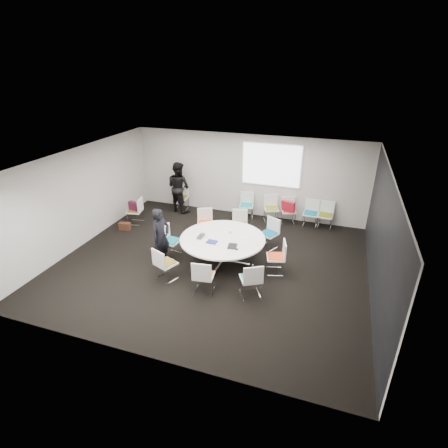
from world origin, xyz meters
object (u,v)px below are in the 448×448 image
(conference_table, at_px, (223,244))
(chair_ring_h, at_px, (251,285))
(person_main, at_px, (161,238))
(maroon_bag, at_px, (134,206))
(chair_ring_a, at_px, (276,263))
(chair_back_b, at_px, (271,213))
(chair_ring_c, at_px, (239,230))
(chair_back_c, at_px, (288,215))
(chair_ring_d, at_px, (205,229))
(chair_back_a, at_px, (246,210))
(person_back, at_px, (179,187))
(chair_back_e, at_px, (325,220))
(brown_bag, at_px, (125,226))
(chair_ring_g, at_px, (204,282))
(chair_person_back, at_px, (181,202))
(chair_back_d, at_px, (310,218))
(chair_ring_f, at_px, (166,270))
(cup, at_px, (230,232))
(laptop, at_px, (203,237))
(chair_spare_left, at_px, (136,216))
(chair_ring_b, at_px, (269,239))
(chair_ring_e, at_px, (171,246))

(conference_table, height_order, chair_ring_h, chair_ring_h)
(person_main, relative_size, maroon_bag, 3.97)
(chair_ring_a, height_order, chair_back_b, same)
(chair_ring_c, height_order, chair_back_c, same)
(chair_ring_d, distance_m, chair_back_a, 1.98)
(conference_table, distance_m, person_back, 3.90)
(chair_back_e, bearing_deg, chair_ring_a, 76.62)
(person_main, relative_size, brown_bag, 4.42)
(chair_ring_g, distance_m, person_back, 5.08)
(person_main, xyz_separation_m, maroon_bag, (-2.07, 2.03, -0.17))
(chair_ring_c, relative_size, chair_ring_h, 1.00)
(chair_back_b, height_order, chair_person_back, same)
(chair_back_b, relative_size, person_back, 0.49)
(chair_ring_h, height_order, maroon_bag, chair_ring_h)
(chair_ring_h, relative_size, chair_back_a, 1.00)
(chair_back_b, xyz_separation_m, brown_bag, (-4.32, -2.17, -0.16))
(conference_table, distance_m, chair_back_d, 3.65)
(conference_table, distance_m, chair_back_b, 3.14)
(chair_ring_f, bearing_deg, chair_ring_g, 12.48)
(maroon_bag, bearing_deg, chair_back_b, 21.01)
(chair_ring_g, xyz_separation_m, chair_person_back, (-2.64, 4.46, 0.00))
(chair_back_d, distance_m, person_back, 4.65)
(chair_back_a, bearing_deg, cup, 85.21)
(chair_back_d, bearing_deg, cup, 58.42)
(chair_ring_h, bearing_deg, chair_back_d, 48.92)
(chair_person_back, xyz_separation_m, person_back, (0.00, -0.17, 0.63))
(maroon_bag, bearing_deg, laptop, -26.88)
(chair_ring_f, distance_m, chair_ring_g, 1.10)
(chair_back_e, xyz_separation_m, chair_spare_left, (-5.99, -1.63, 0.00))
(chair_ring_b, xyz_separation_m, chair_back_b, (-0.32, 1.86, 0.00))
(chair_ring_d, distance_m, chair_ring_g, 2.85)
(chair_ring_g, height_order, cup, chair_ring_g)
(chair_ring_a, distance_m, chair_back_a, 3.49)
(chair_ring_h, relative_size, cup, 9.78)
(chair_ring_g, relative_size, laptop, 2.53)
(chair_ring_b, relative_size, chair_spare_left, 1.00)
(chair_ring_b, height_order, chair_spare_left, same)
(chair_ring_f, bearing_deg, person_main, 146.93)
(chair_spare_left, xyz_separation_m, maroon_bag, (-0.02, -0.00, 0.34))
(chair_ring_c, distance_m, brown_bag, 3.71)
(chair_ring_e, xyz_separation_m, chair_back_d, (3.45, 3.16, 0.00))
(conference_table, xyz_separation_m, chair_spare_left, (-3.54, 1.42, -0.27))
(brown_bag, bearing_deg, chair_back_c, 23.91)
(chair_ring_a, xyz_separation_m, chair_spare_left, (-4.99, 1.47, 0.00))
(chair_back_c, bearing_deg, person_back, -14.67)
(chair_ring_c, bearing_deg, conference_table, 76.88)
(conference_table, bearing_deg, chair_back_b, 77.28)
(chair_person_back, bearing_deg, brown_bag, 58.66)
(chair_ring_e, bearing_deg, chair_back_a, 166.01)
(chair_back_d, distance_m, person_main, 5.07)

